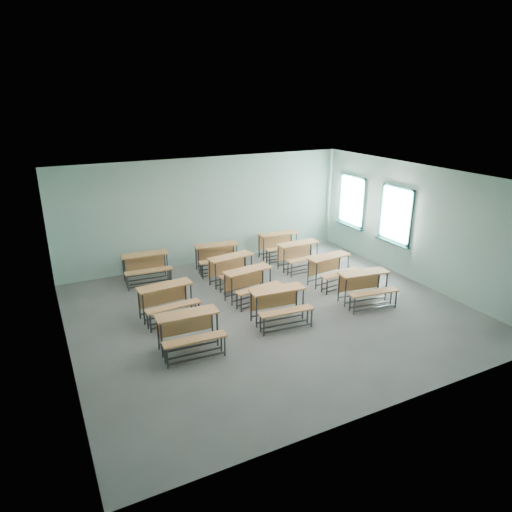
# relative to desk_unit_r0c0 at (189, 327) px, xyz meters

# --- Properties ---
(room) EXTENTS (9.04, 8.04, 3.24)m
(room) POSITION_rel_desk_unit_r0c0_xyz_m (2.36, 0.83, 1.07)
(room) COLOR slate
(room) RESTS_ON ground
(desk_unit_r0c0) EXTENTS (1.30, 0.91, 0.78)m
(desk_unit_r0c0) POSITION_rel_desk_unit_r0c0_xyz_m (0.00, 0.00, 0.00)
(desk_unit_r0c0) COLOR #CB8349
(desk_unit_r0c0) RESTS_ON ground
(desk_unit_r0c1) EXTENTS (1.33, 0.95, 0.78)m
(desk_unit_r0c1) POSITION_rel_desk_unit_r0c0_xyz_m (2.21, 0.25, 0.00)
(desk_unit_r0c1) COLOR #CB8349
(desk_unit_r0c1) RESTS_ON ground
(desk_unit_r0c2) EXTENTS (1.36, 1.01, 0.78)m
(desk_unit_r0c2) POSITION_rel_desk_unit_r0c0_xyz_m (4.61, 0.18, 0.00)
(desk_unit_r0c2) COLOR #CB8349
(desk_unit_r0c2) RESTS_ON ground
(desk_unit_r1c0) EXTENTS (1.31, 0.93, 0.78)m
(desk_unit_r1c0) POSITION_rel_desk_unit_r0c0_xyz_m (0.01, 1.59, 0.00)
(desk_unit_r1c0) COLOR #CB8349
(desk_unit_r1c0) RESTS_ON ground
(desk_unit_r1c1) EXTENTS (1.35, 0.99, 0.78)m
(desk_unit_r1c1) POSITION_rel_desk_unit_r0c0_xyz_m (2.16, 1.64, 0.00)
(desk_unit_r1c1) COLOR #CB8349
(desk_unit_r1c1) RESTS_ON ground
(desk_unit_r1c2) EXTENTS (1.35, 0.99, 0.78)m
(desk_unit_r1c2) POSITION_rel_desk_unit_r0c0_xyz_m (4.57, 1.54, 0.00)
(desk_unit_r1c2) COLOR #CB8349
(desk_unit_r1c2) RESTS_ON ground
(desk_unit_r2c1) EXTENTS (1.36, 1.01, 0.78)m
(desk_unit_r2c1) POSITION_rel_desk_unit_r0c0_xyz_m (2.18, 2.74, 0.00)
(desk_unit_r2c1) COLOR #CB8349
(desk_unit_r2c1) RESTS_ON ground
(desk_unit_r2c2) EXTENTS (1.26, 0.85, 0.78)m
(desk_unit_r2c2) POSITION_rel_desk_unit_r0c0_xyz_m (4.41, 2.90, 0.00)
(desk_unit_r2c2) COLOR #CB8349
(desk_unit_r2c2) RESTS_ON ground
(desk_unit_r3c0) EXTENTS (1.31, 0.93, 0.78)m
(desk_unit_r3c0) POSITION_rel_desk_unit_r0c0_xyz_m (0.12, 3.99, 0.00)
(desk_unit_r3c0) COLOR #CB8349
(desk_unit_r3c0) RESTS_ON ground
(desk_unit_r3c1) EXTENTS (1.35, 0.99, 0.78)m
(desk_unit_r3c1) POSITION_rel_desk_unit_r0c0_xyz_m (2.18, 3.86, 0.00)
(desk_unit_r3c1) COLOR #CB8349
(desk_unit_r3c1) RESTS_ON ground
(desk_unit_r3c2) EXTENTS (1.29, 0.90, 0.78)m
(desk_unit_r3c2) POSITION_rel_desk_unit_r0c0_xyz_m (4.36, 4.03, 0.00)
(desk_unit_r3c2) COLOR #CB8349
(desk_unit_r3c2) RESTS_ON ground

